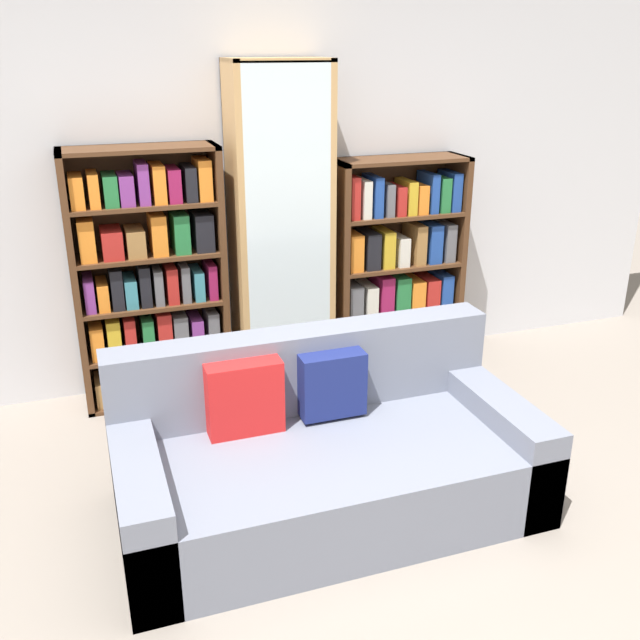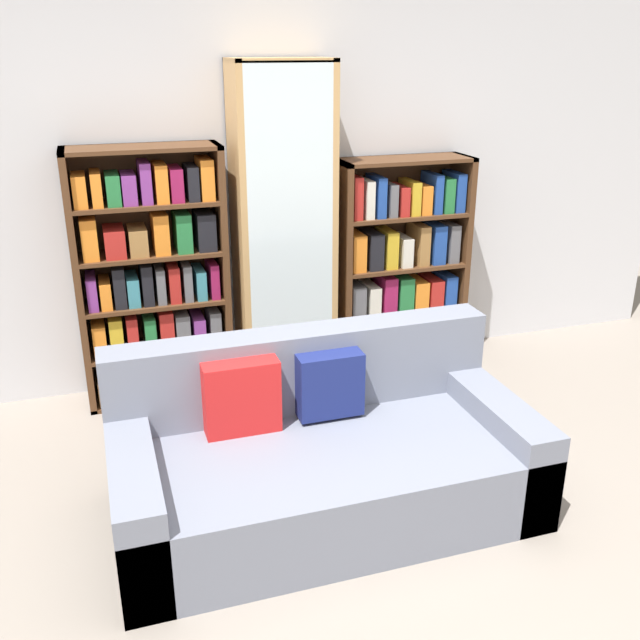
{
  "view_description": "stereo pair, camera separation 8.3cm",
  "coord_description": "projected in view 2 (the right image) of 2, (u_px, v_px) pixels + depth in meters",
  "views": [
    {
      "loc": [
        -1.08,
        -2.08,
        2.12
      ],
      "look_at": [
        0.13,
        1.38,
        0.7
      ],
      "focal_mm": 40.0,
      "sensor_mm": 36.0,
      "label": 1
    },
    {
      "loc": [
        -1.0,
        -2.11,
        2.12
      ],
      "look_at": [
        0.13,
        1.38,
        0.7
      ],
      "focal_mm": 40.0,
      "sensor_mm": 36.0,
      "label": 2
    }
  ],
  "objects": [
    {
      "name": "wine_bottle",
      "position": [
        405.0,
        376.0,
        4.48
      ],
      "size": [
        0.09,
        0.09,
        0.4
      ],
      "color": "#143819",
      "rests_on": "ground"
    },
    {
      "name": "display_cabinet",
      "position": [
        283.0,
        231.0,
        4.48
      ],
      "size": [
        0.61,
        0.36,
        2.04
      ],
      "color": "tan",
      "rests_on": "ground"
    },
    {
      "name": "couch",
      "position": [
        321.0,
        457.0,
        3.42
      ],
      "size": [
        1.95,
        0.97,
        0.8
      ],
      "color": "slate",
      "rests_on": "ground"
    },
    {
      "name": "ground_plane",
      "position": [
        393.0,
        597.0,
        2.92
      ],
      "size": [
        16.0,
        16.0,
        0.0
      ],
      "primitive_type": "plane",
      "color": "gray"
    },
    {
      "name": "bookshelf_left",
      "position": [
        153.0,
        281.0,
        4.35
      ],
      "size": [
        0.9,
        0.32,
        1.58
      ],
      "color": "#4C2D19",
      "rests_on": "ground"
    },
    {
      "name": "wall_back",
      "position": [
        254.0,
        173.0,
        4.52
      ],
      "size": [
        6.26,
        0.06,
        2.7
      ],
      "color": "silver",
      "rests_on": "ground"
    },
    {
      "name": "bookshelf_right",
      "position": [
        400.0,
        270.0,
        4.85
      ],
      "size": [
        0.89,
        0.32,
        1.43
      ],
      "color": "#4C2D19",
      "rests_on": "ground"
    }
  ]
}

